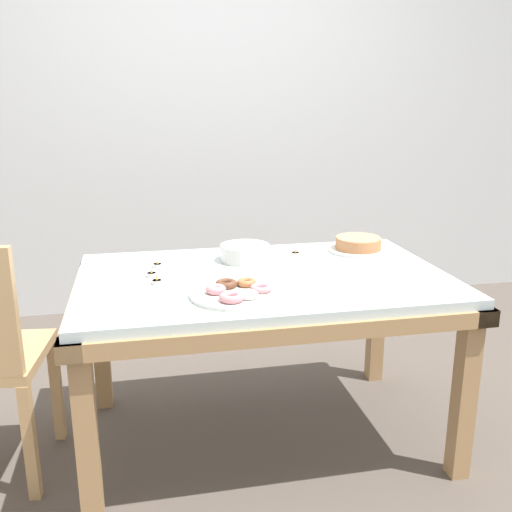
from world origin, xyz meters
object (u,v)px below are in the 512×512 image
pastry_platter (237,292)px  tealight_left_edge (152,274)px  cake_chocolate_round (358,245)px  plate_stack (245,253)px  tealight_centre (295,254)px  tealight_near_cakes (157,265)px  tealight_right_edge (157,282)px

pastry_platter → tealight_left_edge: bearing=134.6°
cake_chocolate_round → plate_stack: plate_stack is taller
tealight_centre → plate_stack: bearing=-172.9°
cake_chocolate_round → tealight_near_cakes: size_ratio=6.74×
tealight_right_edge → tealight_near_cakes: 0.22m
tealight_near_cakes → tealight_centre: size_ratio=1.00×
pastry_platter → cake_chocolate_round: bearing=37.4°
tealight_right_edge → tealight_left_edge: same height
cake_chocolate_round → pastry_platter: bearing=-142.6°
tealight_centre → cake_chocolate_round: bearing=3.7°
pastry_platter → tealight_centre: 0.58m
cake_chocolate_round → tealight_left_edge: cake_chocolate_round is taller
tealight_right_edge → tealight_left_edge: 0.10m
pastry_platter → tealight_near_cakes: bearing=122.1°
cake_chocolate_round → tealight_right_edge: size_ratio=6.74×
tealight_left_edge → tealight_centre: bearing=16.0°
plate_stack → tealight_near_cakes: (-0.37, -0.03, -0.02)m
tealight_right_edge → tealight_near_cakes: size_ratio=1.00×
tealight_left_edge → tealight_centre: 0.66m
tealight_near_cakes → tealight_centre: same height
pastry_platter → tealight_right_edge: (-0.27, 0.19, -0.00)m
plate_stack → tealight_right_edge: (-0.38, -0.25, -0.02)m
cake_chocolate_round → tealight_left_edge: 0.95m
tealight_centre → tealight_near_cakes: bearing=-174.4°
tealight_left_edge → tealight_near_cakes: (0.03, 0.12, 0.00)m
cake_chocolate_round → tealight_centre: cake_chocolate_round is taller
plate_stack → tealight_centre: size_ratio=5.25×
pastry_platter → tealight_right_edge: pastry_platter is taller
tealight_left_edge → tealight_near_cakes: bearing=77.3°
tealight_near_cakes → tealight_left_edge: bearing=-102.7°
cake_chocolate_round → pastry_platter: 0.81m
plate_stack → tealight_near_cakes: size_ratio=5.25×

